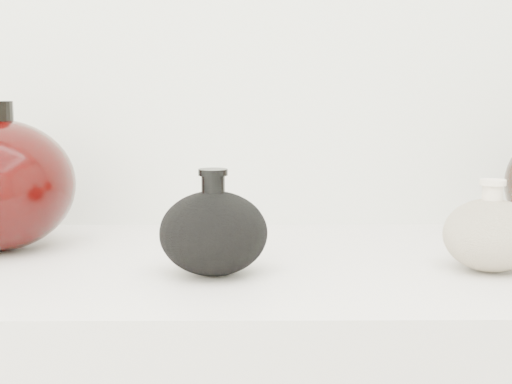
{
  "coord_description": "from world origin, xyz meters",
  "views": [
    {
      "loc": [
        -0.04,
        0.04,
        1.12
      ],
      "look_at": [
        -0.03,
        0.92,
        0.99
      ],
      "focal_mm": 50.0,
      "sensor_mm": 36.0,
      "label": 1
    }
  ],
  "objects": [
    {
      "name": "cream_gourd_vase",
      "position": [
        0.26,
        0.89,
        0.95
      ],
      "size": [
        0.15,
        0.15,
        0.11
      ],
      "color": "#B8A790",
      "rests_on": "display_counter"
    },
    {
      "name": "black_gourd_vase",
      "position": [
        -0.08,
        0.88,
        0.95
      ],
      "size": [
        0.13,
        0.13,
        0.13
      ],
      "color": "black",
      "rests_on": "display_counter"
    }
  ]
}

